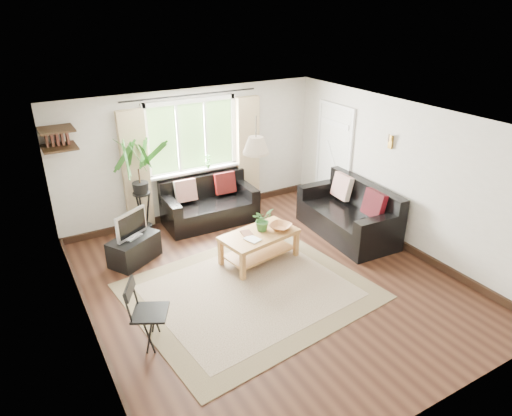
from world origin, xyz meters
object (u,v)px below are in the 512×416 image
coffee_table (259,247)px  sofa_right (348,212)px  tv_stand (134,249)px  folding_chair (150,314)px  palm_stand (141,189)px  sofa_back (210,203)px

coffee_table → sofa_right: bearing=0.2°
tv_stand → folding_chair: bearing=-130.7°
sofa_right → palm_stand: (-3.10, 1.72, 0.45)m
coffee_table → sofa_back: bearing=93.0°
tv_stand → palm_stand: (0.41, 0.75, 0.67)m
sofa_back → folding_chair: 3.33m
folding_chair → sofa_back: bearing=-8.8°
folding_chair → sofa_right: bearing=-47.2°
tv_stand → palm_stand: bearing=31.4°
sofa_right → tv_stand: bearing=-102.2°
sofa_back → tv_stand: bearing=-155.7°
sofa_back → coffee_table: size_ratio=1.40×
sofa_right → folding_chair: sofa_right is taller
coffee_table → palm_stand: size_ratio=0.67×
folding_chair → tv_stand: bearing=17.5°
sofa_right → palm_stand: size_ratio=1.05×
tv_stand → folding_chair: (-0.37, -1.99, 0.22)m
sofa_right → coffee_table: 1.80m
coffee_table → folding_chair: 2.33m
tv_stand → folding_chair: folding_chair is taller
coffee_table → palm_stand: bearing=127.2°
sofa_back → folding_chair: bearing=-125.2°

